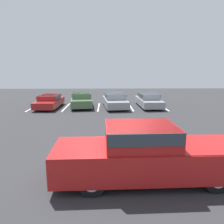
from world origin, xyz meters
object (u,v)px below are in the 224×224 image
(pickup_truck, at_px, (150,153))
(parked_sedan_b, at_px, (82,99))
(parked_sedan_a, at_px, (49,101))
(parked_sedan_d, at_px, (149,100))
(parked_sedan_c, at_px, (115,100))

(pickup_truck, xyz_separation_m, parked_sedan_b, (-3.61, 13.29, -0.21))
(parked_sedan_a, bearing_deg, parked_sedan_d, 92.09)
(parked_sedan_a, distance_m, parked_sedan_c, 5.84)
(pickup_truck, xyz_separation_m, parked_sedan_d, (2.49, 13.12, -0.24))
(parked_sedan_b, xyz_separation_m, parked_sedan_d, (6.10, -0.16, -0.03))
(pickup_truck, relative_size, parked_sedan_c, 1.27)
(parked_sedan_b, distance_m, parked_sedan_d, 6.10)
(pickup_truck, height_order, parked_sedan_b, pickup_truck)
(pickup_truck, bearing_deg, parked_sedan_c, 91.26)
(pickup_truck, height_order, parked_sedan_c, pickup_truck)
(parked_sedan_d, bearing_deg, parked_sedan_c, -89.33)
(parked_sedan_c, relative_size, parked_sedan_d, 1.06)
(pickup_truck, height_order, parked_sedan_a, pickup_truck)
(parked_sedan_b, height_order, parked_sedan_c, parked_sedan_b)
(pickup_truck, xyz_separation_m, parked_sedan_c, (-0.61, 12.97, -0.22))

